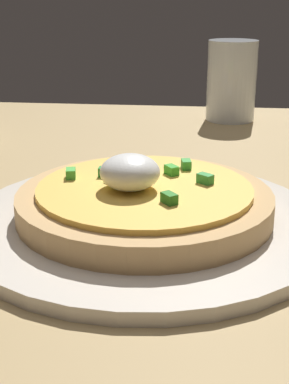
{
  "coord_description": "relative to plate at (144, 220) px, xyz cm",
  "views": [
    {
      "loc": [
        4.64,
        -48.88,
        20.71
      ],
      "look_at": [
        -0.01,
        -6.53,
        5.14
      ],
      "focal_mm": 51.81,
      "sensor_mm": 36.0,
      "label": 1
    }
  ],
  "objects": [
    {
      "name": "dining_table",
      "position": [
        0.01,
        6.53,
        -1.57
      ],
      "size": [
        107.45,
        89.98,
        2.07
      ],
      "primitive_type": "cube",
      "color": "tan",
      "rests_on": "ground"
    },
    {
      "name": "plate",
      "position": [
        0.0,
        0.0,
        0.0
      ],
      "size": [
        29.85,
        29.85,
        1.07
      ],
      "primitive_type": "cylinder",
      "color": "silver",
      "rests_on": "dining_table"
    },
    {
      "name": "pizza",
      "position": [
        -0.07,
        -0.04,
        1.91
      ],
      "size": [
        21.04,
        21.04,
        5.38
      ],
      "color": "tan",
      "rests_on": "plate"
    },
    {
      "name": "cup_far",
      "position": [
        8.5,
        41.89,
        4.64
      ],
      "size": [
        7.31,
        7.31,
        11.78
      ],
      "color": "silver",
      "rests_on": "dining_table"
    }
  ]
}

